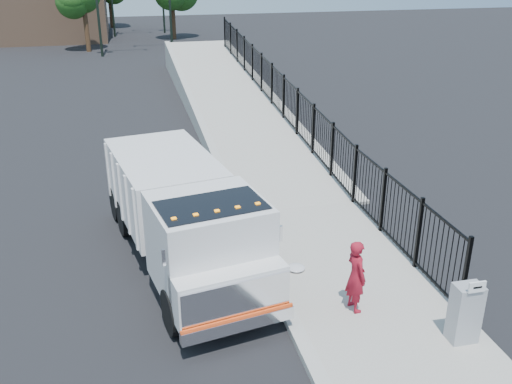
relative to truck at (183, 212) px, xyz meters
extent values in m
plane|color=black|center=(1.88, -1.61, -1.43)|extent=(120.00, 120.00, 0.00)
cube|color=#9E998E|center=(3.80, -3.61, -1.37)|extent=(3.55, 12.00, 0.12)
cube|color=#ADAAA3|center=(1.88, -3.61, -1.35)|extent=(0.30, 12.00, 0.16)
cube|color=#9E998E|center=(4.00, 14.39, -1.43)|extent=(3.95, 24.06, 3.19)
cube|color=black|center=(5.43, 10.39, -0.53)|extent=(0.10, 28.00, 1.80)
cube|color=black|center=(-0.07, 0.37, -0.89)|extent=(2.17, 6.73, 0.22)
cube|color=silver|center=(0.34, -1.85, 0.09)|extent=(2.65, 2.54, 1.96)
cube|color=silver|center=(0.56, -3.05, -0.40)|extent=(2.39, 1.09, 0.98)
cube|color=silver|center=(0.63, -3.41, -0.40)|extent=(2.23, 0.48, 0.83)
cube|color=silver|center=(0.64, -3.48, -0.89)|extent=(2.34, 0.60, 0.27)
cube|color=#E44212|center=(0.64, -3.48, -0.75)|extent=(2.32, 0.47, 0.06)
cube|color=black|center=(0.38, -2.09, 0.67)|extent=(2.35, 1.64, 0.83)
cube|color=silver|center=(-0.30, 1.62, 0.09)|extent=(3.06, 4.47, 1.66)
cube|color=silver|center=(-0.69, -3.03, 0.53)|extent=(0.07, 0.07, 0.34)
cube|color=silver|center=(1.72, -2.59, 0.53)|extent=(0.07, 0.07, 0.34)
cube|color=orange|center=(-0.42, -2.58, 1.08)|extent=(0.11, 0.09, 0.06)
cube|color=orange|center=(0.01, -2.51, 1.08)|extent=(0.11, 0.09, 0.06)
cube|color=orange|center=(0.45, -2.43, 1.08)|extent=(0.11, 0.09, 0.06)
cube|color=orange|center=(0.88, -2.35, 1.08)|extent=(0.11, 0.09, 0.06)
cube|color=orange|center=(1.31, -2.27, 1.08)|extent=(0.11, 0.09, 0.06)
cylinder|color=black|center=(-0.55, -2.71, -0.94)|extent=(0.49, 1.02, 0.98)
cylinder|color=black|center=(1.47, -2.34, -0.94)|extent=(0.49, 1.02, 0.98)
cylinder|color=black|center=(-1.42, 2.01, -0.94)|extent=(0.49, 1.02, 0.98)
cylinder|color=black|center=(0.61, 2.38, -0.94)|extent=(0.49, 1.02, 0.98)
cylinder|color=black|center=(-1.61, 3.07, -0.94)|extent=(0.49, 1.02, 0.98)
cylinder|color=black|center=(0.41, 3.44, -0.94)|extent=(0.49, 1.02, 0.98)
imported|color=maroon|center=(3.29, -2.93, -0.49)|extent=(0.48, 0.65, 1.64)
cube|color=gray|center=(4.98, -4.41, -0.69)|extent=(0.55, 0.40, 1.25)
cube|color=white|center=(4.98, -4.63, 0.05)|extent=(0.35, 0.04, 0.22)
ellipsoid|color=silver|center=(2.55, -1.09, -1.26)|extent=(0.44, 0.44, 0.11)
cylinder|color=#382314|center=(-3.54, 33.85, 0.17)|extent=(0.36, 0.36, 3.20)
cylinder|color=#382314|center=(3.53, 38.96, 0.17)|extent=(0.36, 0.36, 3.20)
cylinder|color=#382314|center=(-1.78, 48.37, 0.17)|extent=(0.36, 0.36, 3.20)
camera|label=1|loc=(-1.12, -12.55, 5.87)|focal=40.00mm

